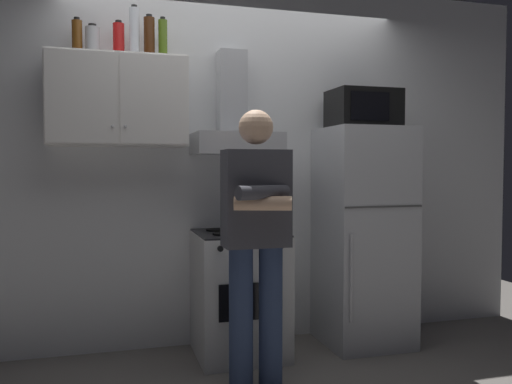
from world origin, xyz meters
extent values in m
plane|color=slate|center=(0.00, 0.00, 0.00)|extent=(7.00, 7.00, 0.00)
cube|color=white|center=(0.00, 0.60, 1.35)|extent=(4.80, 0.10, 2.70)
cube|color=white|center=(-0.85, 0.38, 1.75)|extent=(0.90, 0.34, 0.60)
cube|color=white|center=(-1.07, 0.20, 1.75)|extent=(0.43, 0.01, 0.58)
cube|color=white|center=(-0.62, 0.20, 1.75)|extent=(0.43, 0.01, 0.58)
sphere|color=#B2B2B7|center=(-0.89, 0.19, 1.57)|extent=(0.02, 0.02, 0.02)
sphere|color=#B2B2B7|center=(-0.81, 0.19, 1.57)|extent=(0.02, 0.02, 0.02)
cube|color=silver|center=(-0.05, 0.25, 0.42)|extent=(0.60, 0.60, 0.85)
cube|color=black|center=(-0.05, 0.25, 0.86)|extent=(0.59, 0.59, 0.01)
cube|color=black|center=(-0.05, -0.05, 0.45)|extent=(0.42, 0.01, 0.24)
cylinder|color=black|center=(-0.18, 0.13, 0.87)|extent=(0.16, 0.16, 0.01)
cylinder|color=black|center=(0.08, 0.13, 0.87)|extent=(0.16, 0.16, 0.01)
cylinder|color=black|center=(-0.18, 0.37, 0.87)|extent=(0.16, 0.16, 0.01)
cylinder|color=black|center=(0.08, 0.37, 0.87)|extent=(0.16, 0.16, 0.01)
cylinder|color=black|center=(-0.25, -0.06, 0.80)|extent=(0.04, 0.02, 0.04)
cylinder|color=black|center=(-0.12, -0.06, 0.80)|extent=(0.04, 0.02, 0.04)
cylinder|color=black|center=(0.02, -0.06, 0.80)|extent=(0.04, 0.02, 0.04)
cylinder|color=black|center=(0.15, -0.06, 0.80)|extent=(0.04, 0.02, 0.04)
cube|color=#B7BABF|center=(-0.05, 0.33, 1.47)|extent=(0.60, 0.44, 0.15)
cube|color=#B7BABF|center=(-0.05, 0.47, 1.85)|extent=(0.20, 0.16, 0.60)
cube|color=silver|center=(0.90, 0.25, 0.80)|extent=(0.60, 0.60, 1.60)
cube|color=#4C4C4C|center=(0.90, -0.05, 1.04)|extent=(0.59, 0.01, 0.01)
cylinder|color=silver|center=(0.65, -0.06, 0.56)|extent=(0.02, 0.02, 0.60)
cube|color=black|center=(0.90, 0.27, 1.74)|extent=(0.48, 0.36, 0.28)
cube|color=black|center=(0.86, 0.09, 1.74)|extent=(0.30, 0.01, 0.20)
cylinder|color=navy|center=(-0.19, -0.35, 0.42)|extent=(0.14, 0.14, 0.85)
cylinder|color=navy|center=(-0.01, -0.35, 0.42)|extent=(0.14, 0.14, 0.85)
cube|color=#3F3F47|center=(-0.10, -0.35, 1.13)|extent=(0.38, 0.20, 0.56)
cylinder|color=#3F3F47|center=(-0.10, -0.49, 1.17)|extent=(0.33, 0.17, 0.08)
cylinder|color=#DBAD89|center=(-0.10, -0.49, 1.11)|extent=(0.33, 0.17, 0.08)
sphere|color=#DBAD89|center=(-0.10, -0.35, 1.54)|extent=(0.20, 0.20, 0.20)
cylinder|color=#B7BABF|center=(0.08, 0.13, 0.92)|extent=(0.18, 0.18, 0.09)
cylinder|color=black|center=(-0.04, 0.13, 0.95)|extent=(0.05, 0.01, 0.01)
cylinder|color=black|center=(0.20, 0.13, 0.95)|extent=(0.05, 0.01, 0.01)
cylinder|color=red|center=(-0.84, 0.41, 2.16)|extent=(0.08, 0.08, 0.22)
cylinder|color=black|center=(-0.84, 0.41, 2.28)|extent=(0.04, 0.04, 0.02)
cylinder|color=silver|center=(-0.74, 0.37, 2.21)|extent=(0.07, 0.07, 0.32)
cylinder|color=black|center=(-0.74, 0.37, 2.38)|extent=(0.04, 0.04, 0.02)
cylinder|color=#B2B5BA|center=(-1.01, 0.41, 2.14)|extent=(0.09, 0.09, 0.18)
cylinder|color=black|center=(-1.01, 0.41, 2.24)|extent=(0.05, 0.05, 0.02)
cylinder|color=brown|center=(-1.10, 0.41, 2.16)|extent=(0.07, 0.07, 0.22)
cylinder|color=black|center=(-1.10, 0.41, 2.28)|extent=(0.04, 0.04, 0.02)
cylinder|color=#47230F|center=(-0.64, 0.37, 2.18)|extent=(0.07, 0.07, 0.27)
cylinder|color=black|center=(-0.64, 0.37, 2.33)|extent=(0.04, 0.04, 0.02)
cylinder|color=#4C6B19|center=(-0.55, 0.36, 2.18)|extent=(0.06, 0.06, 0.25)
cylinder|color=black|center=(-0.55, 0.36, 2.31)|extent=(0.03, 0.03, 0.02)
camera|label=1|loc=(-0.93, -3.27, 1.30)|focal=36.97mm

